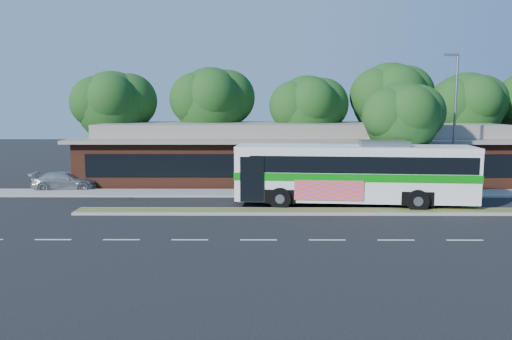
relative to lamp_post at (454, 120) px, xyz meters
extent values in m
plane|color=black|center=(-9.56, -6.00, -4.90)|extent=(120.00, 120.00, 0.00)
cube|color=#485C27|center=(-9.56, -5.40, -4.83)|extent=(26.00, 1.10, 0.15)
cube|color=gray|center=(-9.56, 0.40, -4.84)|extent=(44.00, 2.60, 0.12)
cube|color=black|center=(-27.56, 4.00, -4.90)|extent=(14.00, 12.00, 0.01)
cube|color=#55291A|center=(-9.56, 7.00, -3.30)|extent=(32.00, 10.00, 3.20)
cube|color=gray|center=(-9.56, 7.00, -1.58)|extent=(33.20, 11.20, 0.24)
cube|color=gray|center=(-9.56, 7.00, -0.95)|extent=(30.00, 8.00, 1.00)
cube|color=black|center=(-9.56, 1.97, -3.20)|extent=(30.00, 0.06, 1.60)
cylinder|color=slate|center=(0.04, 0.00, -0.40)|extent=(0.16, 0.16, 9.00)
cube|color=slate|center=(-0.36, 0.00, 4.10)|extent=(0.90, 0.18, 0.14)
cylinder|color=black|center=(-24.56, 9.00, -2.91)|extent=(0.44, 0.44, 3.99)
sphere|color=#1A3F15|center=(-24.56, 9.00, 0.83)|extent=(5.80, 5.80, 5.80)
sphere|color=#1A3F15|center=(-23.26, 9.43, 1.29)|extent=(4.52, 4.52, 4.52)
cylinder|color=black|center=(-16.56, 10.00, -2.80)|extent=(0.44, 0.44, 4.20)
sphere|color=#1A3F15|center=(-16.56, 10.00, 1.10)|extent=(6.00, 6.00, 6.00)
sphere|color=#1A3F15|center=(-15.21, 10.45, 1.58)|extent=(4.68, 4.68, 4.68)
cylinder|color=black|center=(-8.56, 9.00, -3.01)|extent=(0.44, 0.44, 3.78)
sphere|color=#1A3F15|center=(-8.56, 9.00, 0.56)|extent=(5.60, 5.60, 5.60)
sphere|color=#1A3F15|center=(-7.30, 9.42, 1.00)|extent=(4.37, 4.37, 4.37)
cylinder|color=black|center=(-1.56, 10.00, -2.70)|extent=(0.44, 0.44, 4.41)
sphere|color=#1A3F15|center=(-1.56, 10.00, 1.37)|extent=(6.20, 6.20, 6.20)
sphere|color=#1A3F15|center=(-0.17, 10.46, 1.86)|extent=(4.84, 4.84, 4.84)
cylinder|color=black|center=(4.44, 9.00, -2.97)|extent=(0.44, 0.44, 3.86)
sphere|color=#1A3F15|center=(4.44, 9.00, 0.70)|extent=(5.80, 5.80, 5.80)
sphere|color=#1A3F15|center=(5.74, 9.43, 1.16)|extent=(4.52, 4.52, 4.52)
cube|color=white|center=(-7.06, -3.46, -2.96)|extent=(13.76, 4.06, 3.12)
cube|color=black|center=(-6.72, -3.48, -2.34)|extent=(12.69, 4.02, 0.94)
cube|color=white|center=(-7.06, -3.46, -1.53)|extent=(13.79, 4.08, 0.29)
cube|color=#057E0C|center=(-7.06, -3.46, -3.05)|extent=(13.84, 4.13, 0.43)
cube|color=black|center=(-13.84, -2.86, -2.58)|extent=(0.29, 2.53, 1.93)
cube|color=black|center=(-0.28, -4.05, -2.22)|extent=(0.27, 2.36, 1.25)
cube|color=#D63E9F|center=(-8.65, -4.80, -3.77)|extent=(3.83, 0.39, 1.13)
cube|color=slate|center=(-5.37, -3.60, -1.24)|extent=(2.86, 2.04, 0.34)
cylinder|color=black|center=(-11.35, -4.50, -4.28)|extent=(1.27, 0.51, 1.24)
cylinder|color=black|center=(-11.10, -1.68, -4.28)|extent=(1.27, 0.51, 1.24)
cylinder|color=black|center=(-3.80, -5.17, -4.28)|extent=(1.27, 0.51, 1.24)
cylinder|color=black|center=(-3.56, -2.34, -4.28)|extent=(1.27, 0.51, 1.24)
imported|color=#9EA0A5|center=(-25.98, 1.90, -4.27)|extent=(4.53, 2.22, 1.27)
cylinder|color=black|center=(-3.56, -0.70, -3.10)|extent=(0.44, 0.44, 3.61)
sphere|color=#1A3F15|center=(-3.56, -0.70, 0.09)|extent=(4.60, 4.60, 4.60)
sphere|color=#1A3F15|center=(-2.53, -0.35, 0.46)|extent=(3.59, 3.59, 3.59)
camera|label=1|loc=(-12.57, -32.18, 0.94)|focal=35.00mm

